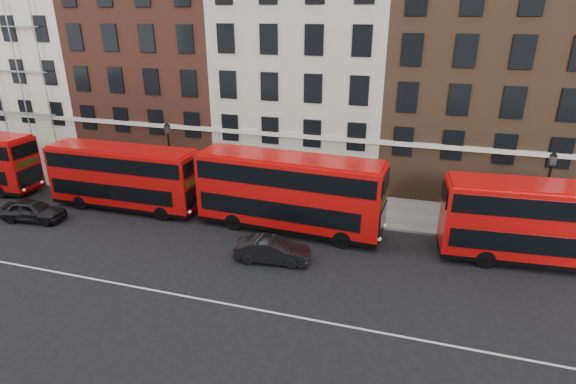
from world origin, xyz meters
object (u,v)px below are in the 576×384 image
(bus_d, at_px, (549,223))
(car_front, at_px, (272,250))
(car_rear, at_px, (33,211))
(bus_b, at_px, (124,176))
(bus_c, at_px, (289,191))

(bus_d, xyz_separation_m, car_front, (-13.86, -3.91, -1.74))
(car_front, bearing_deg, car_rear, 82.11)
(bus_b, height_order, car_front, bus_b)
(bus_c, distance_m, car_rear, 16.61)
(car_rear, distance_m, car_front, 16.39)
(bus_b, distance_m, bus_d, 25.66)
(bus_d, relative_size, car_front, 2.69)
(bus_c, xyz_separation_m, car_front, (0.24, -3.91, -1.88))
(bus_d, relative_size, car_rear, 2.65)
(bus_b, bearing_deg, bus_c, -0.02)
(bus_b, xyz_separation_m, bus_d, (25.66, -0.00, 0.07))
(bus_b, relative_size, car_front, 2.57)
(bus_c, bearing_deg, bus_b, -176.68)
(bus_b, relative_size, bus_d, 0.96)
(car_rear, relative_size, car_front, 1.01)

